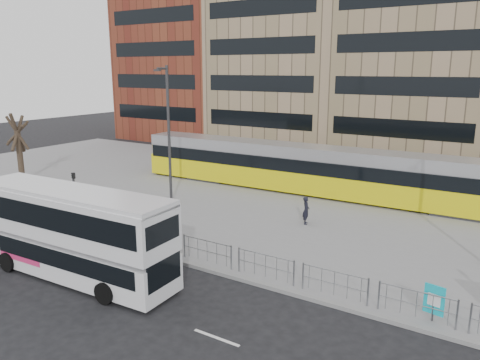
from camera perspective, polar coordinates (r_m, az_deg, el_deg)
The scene contains 13 objects.
ground at distance 22.46m, azimuth -9.56°, elevation -9.43°, with size 120.00×120.00×0.00m, color black.
plaza at distance 31.81m, azimuth 5.01°, elevation -2.26°, with size 64.00×24.00×0.15m, color gray.
kerb at distance 22.46m, azimuth -9.49°, elevation -9.22°, with size 64.00×0.25×0.17m, color gray.
building_row at distance 51.22m, azimuth 19.20°, elevation 17.50°, with size 70.40×18.40×31.20m.
pedestrian_barrier at distance 21.25m, azimuth -4.70°, elevation -7.79°, with size 32.07×0.07×1.10m.
road_markings at distance 19.27m, azimuth -15.46°, elevation -13.76°, with size 62.00×0.12×0.01m, color white.
double_decker_bus at distance 20.78m, azimuth -19.65°, elevation -5.85°, with size 9.68×2.78×3.84m.
tram at distance 32.68m, azimuth 9.62°, elevation 1.15°, with size 28.08×3.51×3.30m.
ad_panel at distance 17.81m, azimuth 22.58°, elevation -13.40°, with size 0.71×0.19×1.33m.
pedestrian at distance 26.42m, azimuth 8.05°, elevation -3.69°, with size 0.57×0.38×1.57m, color black.
traffic_light_west at distance 26.73m, azimuth -19.52°, elevation -1.50°, with size 0.21×0.23×3.10m.
lamp_post_west at distance 30.18m, azimuth -8.74°, elevation 6.10°, with size 0.45×1.04×8.71m.
bare_tree at distance 39.31m, azimuth -25.75°, elevation 7.56°, with size 4.91×4.91×7.61m.
Camera 1 is at (14.07, -15.21, 8.66)m, focal length 35.00 mm.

